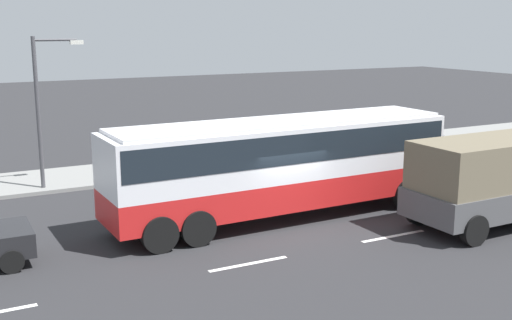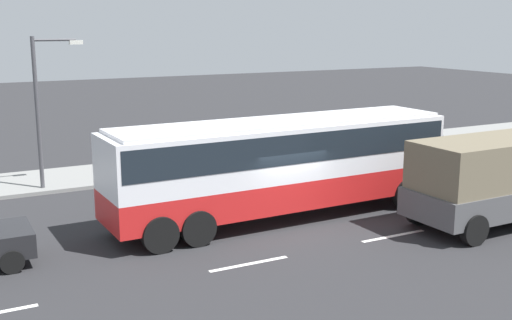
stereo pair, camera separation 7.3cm
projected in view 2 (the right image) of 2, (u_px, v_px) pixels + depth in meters
name	position (u px, v px, depth m)	size (l,w,h in m)	color
ground_plane	(285.00, 226.00, 21.02)	(120.00, 120.00, 0.00)	#28282B
sidewalk_curb	(178.00, 167.00, 29.39)	(80.00, 4.00, 0.15)	gray
lane_centreline	(363.00, 242.00, 19.43)	(35.49, 0.16, 0.01)	white
coach_bus	(282.00, 158.00, 21.44)	(12.17, 2.96, 3.38)	red
car_blue_saloon	(418.00, 150.00, 29.56)	(4.65, 2.05, 1.47)	#194799
pedestrian_near_curb	(325.00, 137.00, 31.66)	(0.32, 0.32, 1.51)	black
street_lamp	(43.00, 100.00, 24.69)	(1.95, 0.24, 5.91)	#47474C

